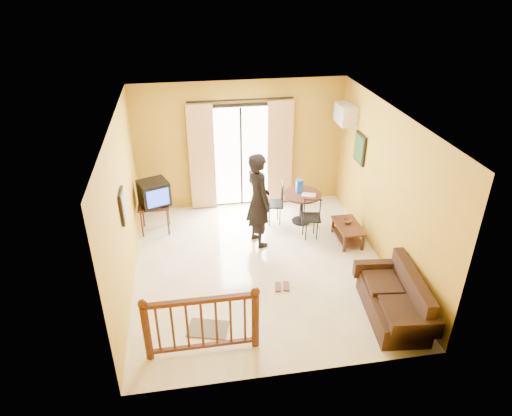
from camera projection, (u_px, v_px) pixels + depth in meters
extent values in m
plane|color=beige|center=(260.00, 266.00, 8.34)|extent=(5.00, 5.00, 0.00)
plane|color=white|center=(261.00, 117.00, 7.00)|extent=(5.00, 5.00, 0.00)
plane|color=#B78C23|center=(241.00, 145.00, 9.83)|extent=(4.50, 0.00, 4.50)
plane|color=#B78C23|center=(296.00, 292.00, 5.50)|extent=(4.50, 0.00, 4.50)
plane|color=#B78C23|center=(123.00, 208.00, 7.35)|extent=(0.00, 5.00, 5.00)
plane|color=#B78C23|center=(387.00, 188.00, 7.99)|extent=(0.00, 5.00, 5.00)
cube|color=black|center=(241.00, 156.00, 9.94)|extent=(1.34, 0.03, 2.34)
cube|color=white|center=(241.00, 157.00, 9.91)|extent=(1.20, 0.04, 2.20)
cube|color=black|center=(241.00, 157.00, 9.89)|extent=(0.04, 0.02, 2.20)
cube|color=beige|center=(202.00, 158.00, 9.72)|extent=(0.55, 0.08, 2.35)
cube|color=beige|center=(280.00, 153.00, 9.96)|extent=(0.55, 0.08, 2.35)
cylinder|color=black|center=(240.00, 100.00, 9.26)|extent=(2.20, 0.04, 0.04)
cube|color=black|center=(154.00, 205.00, 9.15)|extent=(0.62, 0.51, 0.04)
cylinder|color=black|center=(142.00, 224.00, 9.08)|extent=(0.04, 0.04, 0.60)
cylinder|color=black|center=(168.00, 222.00, 9.15)|extent=(0.04, 0.04, 0.60)
cylinder|color=black|center=(143.00, 214.00, 9.43)|extent=(0.04, 0.04, 0.60)
cylinder|color=black|center=(168.00, 212.00, 9.51)|extent=(0.04, 0.04, 0.60)
cube|color=black|center=(154.00, 193.00, 9.02)|extent=(0.69, 0.66, 0.49)
cube|color=blue|center=(158.00, 198.00, 8.83)|extent=(0.42, 0.17, 0.35)
cube|color=black|center=(123.00, 206.00, 7.11)|extent=(0.04, 0.42, 0.52)
cube|color=#5F5852|center=(124.00, 206.00, 7.11)|extent=(0.01, 0.34, 0.44)
cylinder|color=black|center=(302.00, 194.00, 9.44)|extent=(0.80, 0.80, 0.04)
cylinder|color=black|center=(301.00, 208.00, 9.60)|extent=(0.08, 0.08, 0.65)
cylinder|color=black|center=(301.00, 221.00, 9.74)|extent=(0.39, 0.39, 0.03)
cylinder|color=#1445BB|center=(299.00, 186.00, 9.43)|extent=(0.15, 0.15, 0.27)
cube|color=white|center=(309.00, 195.00, 9.35)|extent=(0.33, 0.27, 0.02)
cube|color=silver|center=(346.00, 114.00, 9.30)|extent=(0.30, 0.60, 0.40)
cube|color=gray|center=(338.00, 115.00, 9.28)|extent=(0.02, 0.56, 0.36)
cube|color=black|center=(360.00, 148.00, 8.99)|extent=(0.04, 0.50, 0.60)
cube|color=black|center=(359.00, 148.00, 8.99)|extent=(0.01, 0.42, 0.52)
cube|color=black|center=(348.00, 226.00, 8.92)|extent=(0.45, 0.82, 0.04)
cube|color=black|center=(347.00, 236.00, 9.04)|extent=(0.41, 0.78, 0.03)
cube|color=black|center=(345.00, 244.00, 8.66)|extent=(0.05, 0.05, 0.35)
cube|color=black|center=(363.00, 242.00, 8.72)|extent=(0.05, 0.05, 0.35)
cube|color=black|center=(333.00, 225.00, 9.29)|extent=(0.05, 0.05, 0.35)
cube|color=black|center=(350.00, 223.00, 9.35)|extent=(0.05, 0.05, 0.35)
imported|color=#522C1C|center=(347.00, 222.00, 8.97)|extent=(0.21, 0.21, 0.05)
cube|color=black|center=(392.00, 306.00, 7.09)|extent=(0.89, 1.54, 0.37)
cube|color=black|center=(412.00, 288.00, 6.98)|extent=(0.32, 1.48, 0.51)
cube|color=black|center=(416.00, 329.00, 6.38)|extent=(0.75, 0.23, 0.28)
cube|color=black|center=(376.00, 268.00, 7.62)|extent=(0.75, 0.23, 0.28)
cube|color=black|center=(400.00, 310.00, 6.71)|extent=(0.57, 0.65, 0.09)
cube|color=black|center=(383.00, 283.00, 7.27)|extent=(0.57, 0.65, 0.09)
imported|color=black|center=(258.00, 200.00, 8.59)|extent=(0.64, 0.79, 1.88)
cylinder|color=#471E0F|center=(147.00, 333.00, 6.20)|extent=(0.11, 0.11, 0.92)
cylinder|color=#471E0F|center=(255.00, 320.00, 6.42)|extent=(0.11, 0.11, 0.92)
sphere|color=#471E0F|center=(142.00, 304.00, 5.96)|extent=(0.13, 0.13, 0.13)
sphere|color=#471E0F|center=(255.00, 292.00, 6.17)|extent=(0.13, 0.13, 0.13)
cube|color=#471E0F|center=(200.00, 301.00, 6.09)|extent=(1.55, 0.08, 0.06)
cube|color=#471E0F|center=(203.00, 346.00, 6.48)|extent=(1.55, 0.06, 0.05)
cube|color=#5F574C|center=(208.00, 329.00, 6.91)|extent=(0.69, 0.55, 0.02)
cube|color=#522C1C|center=(278.00, 287.00, 7.78)|extent=(0.15, 0.26, 0.03)
cube|color=#522C1C|center=(286.00, 286.00, 7.80)|extent=(0.15, 0.26, 0.03)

